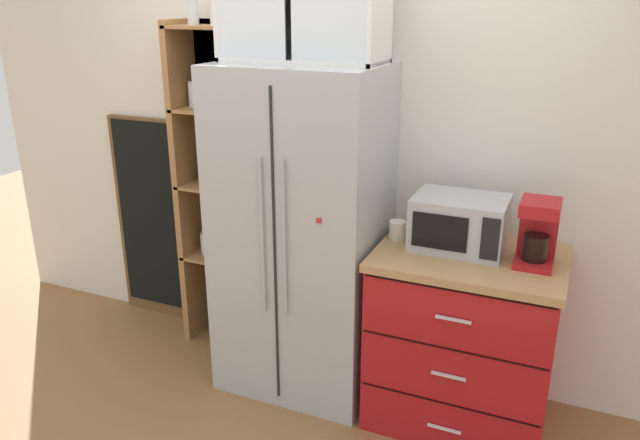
{
  "coord_description": "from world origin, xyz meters",
  "views": [
    {
      "loc": [
        1.31,
        -2.74,
        2.07
      ],
      "look_at": [
        0.1,
        0.03,
        0.98
      ],
      "focal_mm": 34.44,
      "sensor_mm": 36.0,
      "label": 1
    }
  ],
  "objects_px": {
    "coffee_maker": "(538,231)",
    "refrigerator": "(303,233)",
    "chalkboard_menu": "(156,220)",
    "mug_cream": "(398,230)",
    "microwave": "(459,223)",
    "bottle_green": "(476,227)"
  },
  "relations": [
    {
      "from": "refrigerator",
      "to": "coffee_maker",
      "type": "xyz_separation_m",
      "value": [
        1.18,
        0.01,
        0.19
      ]
    },
    {
      "from": "coffee_maker",
      "to": "bottle_green",
      "type": "bearing_deg",
      "value": 164.67
    },
    {
      "from": "refrigerator",
      "to": "mug_cream",
      "type": "xyz_separation_m",
      "value": [
        0.51,
        0.04,
        0.08
      ]
    },
    {
      "from": "coffee_maker",
      "to": "refrigerator",
      "type": "bearing_deg",
      "value": -179.67
    },
    {
      "from": "refrigerator",
      "to": "microwave",
      "type": "bearing_deg",
      "value": 3.43
    },
    {
      "from": "microwave",
      "to": "chalkboard_menu",
      "type": "distance_m",
      "value": 2.08
    },
    {
      "from": "microwave",
      "to": "mug_cream",
      "type": "relative_size",
      "value": 3.63
    },
    {
      "from": "refrigerator",
      "to": "microwave",
      "type": "distance_m",
      "value": 0.83
    },
    {
      "from": "refrigerator",
      "to": "coffee_maker",
      "type": "distance_m",
      "value": 1.19
    },
    {
      "from": "mug_cream",
      "to": "chalkboard_menu",
      "type": "distance_m",
      "value": 1.77
    },
    {
      "from": "refrigerator",
      "to": "mug_cream",
      "type": "bearing_deg",
      "value": 4.62
    },
    {
      "from": "refrigerator",
      "to": "microwave",
      "type": "xyz_separation_m",
      "value": [
        0.82,
        0.05,
        0.16
      ]
    },
    {
      "from": "refrigerator",
      "to": "coffee_maker",
      "type": "relative_size",
      "value": 5.74
    },
    {
      "from": "microwave",
      "to": "mug_cream",
      "type": "bearing_deg",
      "value": -178.6
    },
    {
      "from": "coffee_maker",
      "to": "mug_cream",
      "type": "height_order",
      "value": "coffee_maker"
    },
    {
      "from": "bottle_green",
      "to": "mug_cream",
      "type": "bearing_deg",
      "value": -173.34
    },
    {
      "from": "chalkboard_menu",
      "to": "mug_cream",
      "type": "bearing_deg",
      "value": -8.47
    },
    {
      "from": "coffee_maker",
      "to": "mug_cream",
      "type": "xyz_separation_m",
      "value": [
        -0.67,
        0.03,
        -0.11
      ]
    },
    {
      "from": "mug_cream",
      "to": "chalkboard_menu",
      "type": "xyz_separation_m",
      "value": [
        -1.73,
        0.26,
        -0.28
      ]
    },
    {
      "from": "chalkboard_menu",
      "to": "bottle_green",
      "type": "bearing_deg",
      "value": -5.78
    },
    {
      "from": "microwave",
      "to": "bottle_green",
      "type": "bearing_deg",
      "value": 26.21
    },
    {
      "from": "coffee_maker",
      "to": "mug_cream",
      "type": "distance_m",
      "value": 0.67
    }
  ]
}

